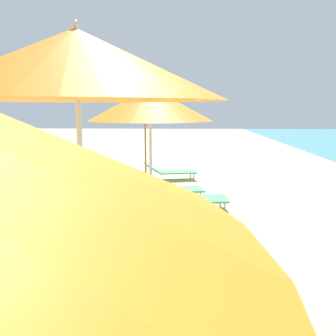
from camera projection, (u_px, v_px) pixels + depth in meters
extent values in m
cylinder|color=silver|center=(83.00, 227.00, 3.31)|extent=(0.05, 0.05, 2.25)
cone|color=orange|center=(77.00, 65.00, 3.08)|extent=(2.55, 2.55, 0.60)
sphere|color=silver|center=(75.00, 24.00, 3.03)|extent=(0.06, 0.06, 0.06)
cube|color=#4CA572|center=(197.00, 256.00, 4.72)|extent=(1.19, 0.75, 0.04)
cube|color=#4CA572|center=(140.00, 247.00, 4.58)|extent=(0.49, 0.62, 0.33)
cylinder|color=#B2B2B7|center=(225.00, 258.00, 5.04)|extent=(0.04, 0.04, 0.27)
cylinder|color=#B2B2B7|center=(236.00, 273.00, 4.59)|extent=(0.04, 0.04, 0.27)
cylinder|color=#B2B2B7|center=(136.00, 264.00, 4.84)|extent=(0.04, 0.04, 0.27)
cylinder|color=#B2B2B7|center=(138.00, 280.00, 4.40)|extent=(0.04, 0.04, 0.27)
cylinder|color=silver|center=(151.00, 176.00, 6.54)|extent=(0.05, 0.05, 1.95)
cone|color=orange|center=(150.00, 104.00, 6.33)|extent=(2.15, 2.15, 0.58)
sphere|color=silver|center=(150.00, 85.00, 6.28)|extent=(0.06, 0.06, 0.06)
cube|color=#4CA572|center=(200.00, 199.00, 7.89)|extent=(1.22, 0.74, 0.04)
cube|color=#4CA572|center=(163.00, 192.00, 7.84)|extent=(0.48, 0.69, 0.32)
cylinder|color=#B2B2B7|center=(220.00, 201.00, 8.20)|extent=(0.04, 0.04, 0.22)
cylinder|color=#B2B2B7|center=(225.00, 208.00, 7.64)|extent=(0.04, 0.04, 0.22)
cylinder|color=#B2B2B7|center=(161.00, 201.00, 8.16)|extent=(0.04, 0.04, 0.22)
cylinder|color=#B2B2B7|center=(161.00, 208.00, 7.61)|extent=(0.04, 0.04, 0.22)
cube|color=#4CA572|center=(194.00, 242.00, 5.47)|extent=(1.13, 0.76, 0.04)
cube|color=#4CA572|center=(152.00, 226.00, 5.57)|extent=(0.40, 0.64, 0.38)
cylinder|color=#B2B2B7|center=(224.00, 245.00, 5.65)|extent=(0.04, 0.04, 0.18)
cylinder|color=#B2B2B7|center=(222.00, 258.00, 5.17)|extent=(0.04, 0.04, 0.18)
cylinder|color=#B2B2B7|center=(151.00, 239.00, 5.88)|extent=(0.04, 0.04, 0.18)
cylinder|color=#B2B2B7|center=(143.00, 251.00, 5.39)|extent=(0.04, 0.04, 0.18)
cylinder|color=olive|center=(145.00, 153.00, 9.87)|extent=(0.05, 0.05, 1.90)
cone|color=orange|center=(145.00, 110.00, 9.67)|extent=(1.89, 1.89, 0.43)
sphere|color=olive|center=(145.00, 100.00, 9.63)|extent=(0.06, 0.06, 0.06)
cube|color=#4CA572|center=(177.00, 172.00, 11.16)|extent=(1.22, 0.77, 0.04)
cube|color=#4CA572|center=(152.00, 168.00, 11.02)|extent=(0.53, 0.65, 0.29)
cylinder|color=#B2B2B7|center=(191.00, 174.00, 11.48)|extent=(0.04, 0.04, 0.21)
cylinder|color=#B2B2B7|center=(194.00, 177.00, 11.02)|extent=(0.04, 0.04, 0.21)
cylinder|color=#B2B2B7|center=(150.00, 175.00, 11.29)|extent=(0.04, 0.04, 0.21)
cylinder|color=#B2B2B7|center=(152.00, 178.00, 10.83)|extent=(0.04, 0.04, 0.21)
cube|color=#4CA572|center=(182.00, 190.00, 8.79)|extent=(1.09, 0.80, 0.04)
cube|color=#4CA572|center=(155.00, 184.00, 8.66)|extent=(0.46, 0.68, 0.30)
cylinder|color=#B2B2B7|center=(195.00, 192.00, 9.13)|extent=(0.04, 0.04, 0.21)
cylinder|color=#B2B2B7|center=(200.00, 197.00, 8.62)|extent=(0.04, 0.04, 0.21)
cylinder|color=#B2B2B7|center=(152.00, 193.00, 8.96)|extent=(0.04, 0.04, 0.21)
cylinder|color=#B2B2B7|center=(155.00, 198.00, 8.45)|extent=(0.04, 0.04, 0.21)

